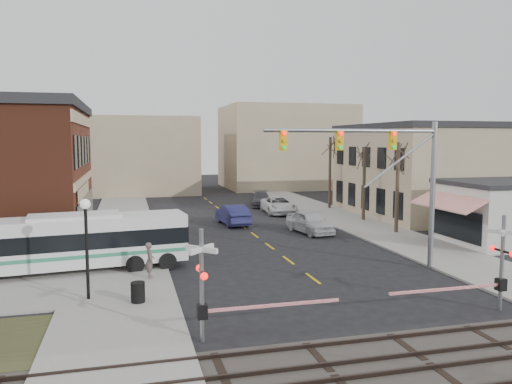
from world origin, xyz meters
TOP-DOWN VIEW (x-y plane):
  - ground at (0.00, 0.00)m, footprint 160.00×160.00m
  - sidewalk_west at (-9.50, 20.00)m, footprint 5.00×60.00m
  - sidewalk_east at (9.50, 20.00)m, footprint 5.00×60.00m
  - ballast_strip at (0.00, -8.00)m, footprint 160.00×5.00m
  - rail_tracks at (0.00, -8.00)m, footprint 160.00×3.91m
  - tan_building at (22.00, 20.00)m, footprint 20.30×15.30m
  - awning_shop at (15.97, 7.00)m, footprint 9.74×6.20m
  - tree_east_a at (10.50, 12.00)m, footprint 0.28×0.28m
  - tree_east_b at (10.80, 18.00)m, footprint 0.28×0.28m
  - tree_east_c at (11.00, 26.00)m, footprint 0.28×0.28m
  - transit_bus at (-11.74, 6.21)m, footprint 11.77×3.88m
  - traffic_signal_mast at (4.32, 2.38)m, footprint 9.66×0.30m
  - rr_crossing_west at (-6.19, -4.55)m, footprint 5.60×1.36m
  - rr_crossing_east at (5.35, -4.39)m, footprint 5.60×1.36m
  - street_lamp at (-10.79, 1.09)m, footprint 0.44×0.44m
  - trash_bin at (-8.70, 0.08)m, footprint 0.60×0.60m
  - car_a at (4.30, 13.85)m, footprint 2.76×5.19m
  - car_b at (-0.60, 19.05)m, footprint 2.19×5.22m
  - car_c at (5.00, 24.25)m, footprint 3.04×5.93m
  - car_d at (4.72, 29.76)m, footprint 3.18×5.43m
  - pedestrian_near at (-8.03, 3.81)m, footprint 0.45×0.67m
  - pedestrian_far at (-9.79, 6.41)m, footprint 1.12×1.15m

SIDE VIEW (x-z plane):
  - ground at x=0.00m, z-range 0.00..0.00m
  - ballast_strip at x=0.00m, z-range 0.00..0.06m
  - sidewalk_west at x=-9.50m, z-range 0.00..0.12m
  - sidewalk_east at x=9.50m, z-range 0.00..0.12m
  - rail_tracks at x=0.00m, z-range 0.05..0.19m
  - trash_bin at x=-8.70m, z-range 0.12..0.99m
  - car_d at x=4.72m, z-range 0.00..1.48m
  - car_c at x=5.00m, z-range 0.00..1.60m
  - car_b at x=-0.60m, z-range 0.00..1.68m
  - car_a at x=4.30m, z-range 0.00..1.68m
  - pedestrian_near at x=-8.03m, z-range 0.12..1.92m
  - pedestrian_far at x=-9.79m, z-range 0.12..1.98m
  - transit_bus at x=-11.74m, z-range 0.20..3.18m
  - rr_crossing_west at x=-6.19m, z-range -0.03..3.97m
  - rr_crossing_east at x=5.35m, z-range -0.03..3.97m
  - awning_shop at x=15.97m, z-range 0.01..4.31m
  - street_lamp at x=-10.79m, z-range 1.06..5.45m
  - tree_east_b at x=10.80m, z-range 0.12..6.42m
  - tree_east_a at x=10.50m, z-range 0.12..6.87m
  - tree_east_c at x=11.00m, z-range 0.12..7.32m
  - tan_building at x=22.00m, z-range 0.01..8.51m
  - traffic_signal_mast at x=4.32m, z-range 1.72..9.72m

